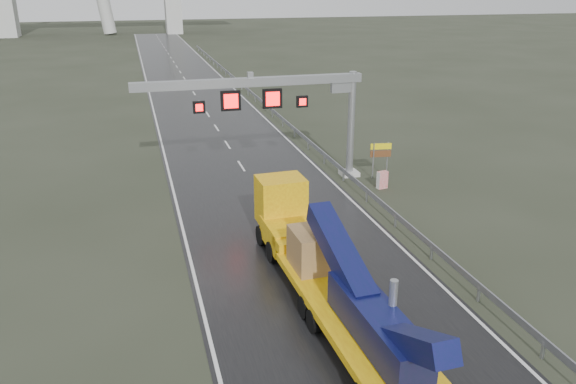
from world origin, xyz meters
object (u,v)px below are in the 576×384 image
object	(u,v)px
sign_gantry	(283,99)
striped_barrier	(382,180)
heavy_haul_truck	(326,268)
exit_sign_pair	(381,153)

from	to	relation	value
sign_gantry	striped_barrier	size ratio (longest dim) A/B	12.98
heavy_haul_truck	exit_sign_pair	distance (m)	16.90
sign_gantry	striped_barrier	xyz separation A→B (m)	(5.90, -3.06, -5.04)
exit_sign_pair	striped_barrier	bearing A→B (deg)	-101.05
exit_sign_pair	heavy_haul_truck	bearing A→B (deg)	-113.07
striped_barrier	exit_sign_pair	bearing A→B (deg)	58.57
heavy_haul_truck	striped_barrier	world-z (taller)	heavy_haul_truck
heavy_haul_truck	striped_barrier	size ratio (longest dim) A/B	15.62
striped_barrier	heavy_haul_truck	bearing A→B (deg)	-135.22
sign_gantry	striped_barrier	bearing A→B (deg)	-27.43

